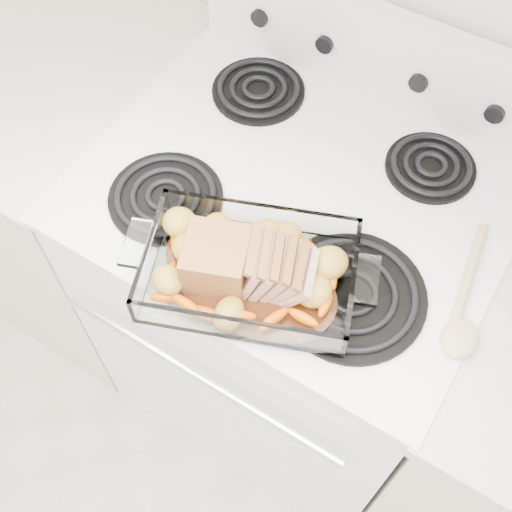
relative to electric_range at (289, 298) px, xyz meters
The scene contains 6 objects.
electric_range is the anchor object (origin of this frame).
counter_left 0.67m from the electric_range, behind, with size 0.58×0.68×0.93m.
baking_dish 0.53m from the electric_range, 81.92° to the right, with size 0.34×0.22×0.07m.
pork_roast 0.56m from the electric_range, 87.04° to the right, with size 0.21×0.10×0.08m.
roast_vegetables 0.53m from the electric_range, 81.58° to the right, with size 0.34×0.19×0.04m.
wooden_spoon 0.59m from the electric_range, 14.24° to the right, with size 0.08×0.26×0.02m.
Camera 1 is at (0.32, 0.99, 1.88)m, focal length 45.00 mm.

